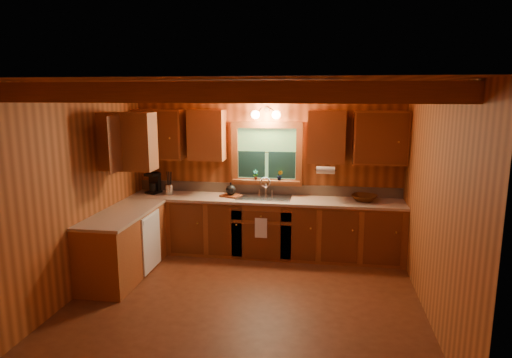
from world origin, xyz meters
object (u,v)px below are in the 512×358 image
object	(u,v)px
sink	(264,201)
coffee_maker	(154,183)
wicker_basket	(364,198)
cutting_board	(231,196)

from	to	relation	value
sink	coffee_maker	world-z (taller)	coffee_maker
coffee_maker	wicker_basket	size ratio (longest dim) A/B	0.87
sink	wicker_basket	bearing A→B (deg)	1.29
sink	coffee_maker	bearing A→B (deg)	177.56
cutting_board	wicker_basket	bearing A→B (deg)	22.39
sink	wicker_basket	world-z (taller)	sink
sink	coffee_maker	xyz separation A→B (m)	(-1.81, 0.08, 0.21)
coffee_maker	wicker_basket	bearing A→B (deg)	15.96
wicker_basket	coffee_maker	bearing A→B (deg)	179.25
sink	wicker_basket	xyz separation A→B (m)	(1.50, 0.03, 0.09)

